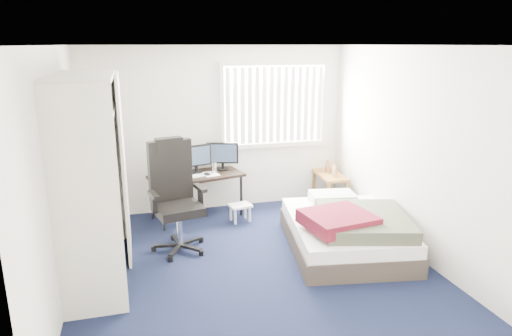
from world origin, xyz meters
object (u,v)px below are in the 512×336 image
object	(u,v)px
desk	(196,171)
nightstand	(330,178)
office_chair	(176,207)
bed	(347,230)

from	to	relation	value
desk	nightstand	distance (m)	2.16
desk	office_chair	distance (m)	1.10
desk	bed	world-z (taller)	desk
office_chair	nightstand	size ratio (longest dim) A/B	1.86
office_chair	nightstand	xyz separation A→B (m)	(2.54, 0.99, -0.09)
office_chair	bed	distance (m)	2.16
office_chair	nightstand	world-z (taller)	office_chair
office_chair	bed	xyz separation A→B (m)	(2.04, -0.63, -0.27)
desk	office_chair	world-z (taller)	office_chair
bed	nightstand	bearing A→B (deg)	72.96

